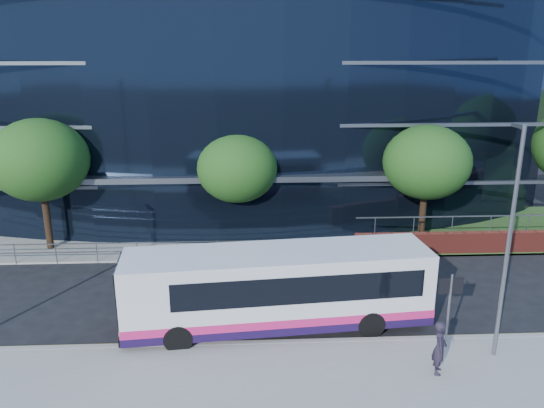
{
  "coord_description": "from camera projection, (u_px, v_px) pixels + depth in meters",
  "views": [
    {
      "loc": [
        -2.45,
        -17.93,
        10.44
      ],
      "look_at": [
        -1.22,
        8.0,
        2.66
      ],
      "focal_mm": 35.0,
      "sensor_mm": 36.0,
      "label": 1
    }
  ],
  "objects": [
    {
      "name": "yellow_line_inner",
      "position": [
        316.0,
        339.0,
        19.64
      ],
      "size": [
        80.0,
        0.08,
        0.01
      ],
      "primitive_type": "cube",
      "color": "gold",
      "rests_on": "ground"
    },
    {
      "name": "guard_railings",
      "position": [
        137.0,
        247.0,
        26.36
      ],
      "size": [
        24.0,
        0.05,
        1.1
      ],
      "color": "slate",
      "rests_on": "ground"
    },
    {
      "name": "city_bus",
      "position": [
        280.0,
        288.0,
        20.02
      ],
      "size": [
        11.71,
        3.7,
        3.12
      ],
      "rotation": [
        0.0,
        0.0,
        0.09
      ],
      "color": "silver",
      "rests_on": "ground"
    },
    {
      "name": "tree_far_b",
      "position": [
        237.0,
        168.0,
        28.01
      ],
      "size": [
        4.29,
        4.29,
        6.05
      ],
      "color": "black",
      "rests_on": "ground"
    },
    {
      "name": "street_sign",
      "position": [
        450.0,
        295.0,
        18.33
      ],
      "size": [
        0.85,
        0.09,
        2.8
      ],
      "color": "slate",
      "rests_on": "pavement_near"
    },
    {
      "name": "tree_far_c",
      "position": [
        427.0,
        162.0,
        27.89
      ],
      "size": [
        4.62,
        4.62,
        6.51
      ],
      "color": "black",
      "rests_on": "ground"
    },
    {
      "name": "glass_office",
      "position": [
        225.0,
        81.0,
        37.73
      ],
      "size": [
        44.0,
        23.1,
        16.0
      ],
      "color": "black",
      "rests_on": "ground"
    },
    {
      "name": "streetlight_east",
      "position": [
        509.0,
        238.0,
        17.18
      ],
      "size": [
        0.15,
        0.77,
        8.0
      ],
      "color": "slate",
      "rests_on": "pavement_near"
    },
    {
      "name": "ground",
      "position": [
        314.0,
        330.0,
        20.26
      ],
      "size": [
        200.0,
        200.0,
        0.0
      ],
      "primitive_type": "plane",
      "color": "black",
      "rests_on": "ground"
    },
    {
      "name": "apartment_block",
      "position": [
        495.0,
        40.0,
        73.27
      ],
      "size": [
        60.0,
        42.0,
        30.0
      ],
      "color": "#2D511E",
      "rests_on": "ground"
    },
    {
      "name": "kerb",
      "position": [
        317.0,
        342.0,
        19.28
      ],
      "size": [
        80.0,
        0.25,
        0.16
      ],
      "primitive_type": "cube",
      "color": "gray",
      "rests_on": "ground"
    },
    {
      "name": "far_forecourt",
      "position": [
        187.0,
        234.0,
        30.5
      ],
      "size": [
        50.0,
        8.0,
        0.1
      ],
      "primitive_type": "cube",
      "color": "gray",
      "rests_on": "ground"
    },
    {
      "name": "tree_far_a",
      "position": [
        40.0,
        160.0,
        26.89
      ],
      "size": [
        4.95,
        4.95,
        6.98
      ],
      "color": "black",
      "rests_on": "ground"
    },
    {
      "name": "pedestrian",
      "position": [
        440.0,
        347.0,
        17.14
      ],
      "size": [
        0.62,
        0.77,
        1.84
      ],
      "primitive_type": "imported",
      "rotation": [
        0.0,
        0.0,
        1.27
      ],
      "color": "black",
      "rests_on": "pavement_near"
    },
    {
      "name": "tree_dist_e",
      "position": [
        487.0,
        101.0,
        58.32
      ],
      "size": [
        4.62,
        4.62,
        6.51
      ],
      "color": "black",
      "rests_on": "ground"
    },
    {
      "name": "yellow_line_outer",
      "position": [
        316.0,
        341.0,
        19.5
      ],
      "size": [
        80.0,
        0.08,
        0.01
      ],
      "primitive_type": "cube",
      "color": "gold",
      "rests_on": "ground"
    }
  ]
}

